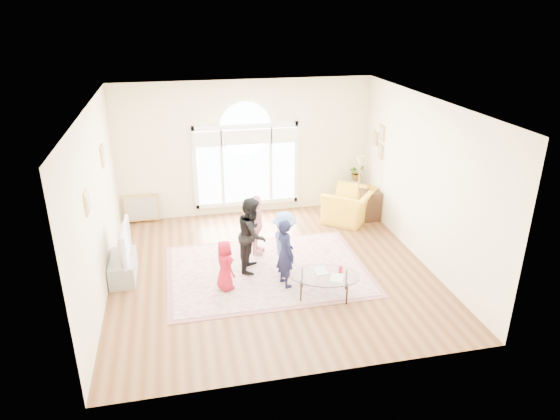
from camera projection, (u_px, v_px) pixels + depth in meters
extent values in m
plane|color=#583219|center=(271.00, 270.00, 9.63)|extent=(6.00, 6.00, 0.00)
plane|color=beige|center=(246.00, 149.00, 11.73)|extent=(6.00, 0.00, 6.00)
plane|color=beige|center=(316.00, 273.00, 6.31)|extent=(6.00, 0.00, 6.00)
plane|color=beige|center=(97.00, 205.00, 8.44)|extent=(0.00, 6.00, 6.00)
plane|color=beige|center=(423.00, 181.00, 9.60)|extent=(0.00, 6.00, 6.00)
plane|color=white|center=(270.00, 104.00, 8.41)|extent=(6.00, 6.00, 0.00)
cube|color=white|center=(248.00, 203.00, 12.21)|extent=(2.50, 0.08, 0.10)
cube|color=white|center=(245.00, 126.00, 11.48)|extent=(2.50, 0.08, 0.10)
cube|color=white|center=(195.00, 169.00, 11.61)|extent=(0.10, 0.08, 2.00)
cube|color=white|center=(296.00, 162.00, 12.08)|extent=(0.10, 0.08, 2.00)
cube|color=#C6E2FF|center=(209.00, 168.00, 11.67)|extent=(0.55, 0.02, 1.80)
cube|color=#C6E2FF|center=(283.00, 163.00, 12.02)|extent=(0.55, 0.02, 1.80)
cube|color=#C6E2FF|center=(247.00, 165.00, 11.85)|extent=(1.10, 0.02, 1.80)
cylinder|color=#C6E2FF|center=(246.00, 128.00, 11.50)|extent=(1.20, 0.02, 1.20)
cube|color=white|center=(222.00, 167.00, 11.72)|extent=(0.07, 0.04, 1.80)
cube|color=white|center=(271.00, 164.00, 11.95)|extent=(0.07, 0.04, 1.80)
cube|color=white|center=(207.00, 139.00, 11.32)|extent=(0.65, 0.12, 0.35)
cube|color=white|center=(246.00, 137.00, 11.50)|extent=(1.20, 0.12, 0.35)
cube|color=white|center=(284.00, 135.00, 11.67)|extent=(0.65, 0.12, 0.35)
cube|color=tan|center=(103.00, 156.00, 9.42)|extent=(0.03, 0.34, 0.40)
cube|color=#ADA38E|center=(104.00, 156.00, 9.43)|extent=(0.01, 0.28, 0.34)
cube|color=tan|center=(87.00, 203.00, 7.47)|extent=(0.03, 0.30, 0.36)
cube|color=#ADA38E|center=(88.00, 203.00, 7.48)|extent=(0.01, 0.24, 0.30)
cube|color=tan|center=(382.00, 133.00, 11.28)|extent=(0.03, 0.28, 0.34)
cube|color=#ADA38E|center=(381.00, 133.00, 11.27)|extent=(0.01, 0.22, 0.28)
cube|color=tan|center=(380.00, 151.00, 11.44)|extent=(0.03, 0.28, 0.34)
cube|color=#ADA38E|center=(380.00, 151.00, 11.44)|extent=(0.01, 0.22, 0.28)
cube|color=tan|center=(375.00, 138.00, 11.67)|extent=(0.03, 0.26, 0.32)
cube|color=#ADA38E|center=(375.00, 138.00, 11.67)|extent=(0.01, 0.20, 0.26)
cube|color=#BFB191|center=(267.00, 270.00, 9.60)|extent=(3.60, 2.60, 0.02)
cube|color=#935959|center=(267.00, 270.00, 9.60)|extent=(3.80, 2.80, 0.01)
cube|color=#95989D|center=(123.00, 268.00, 9.29)|extent=(0.45, 1.00, 0.42)
imported|color=black|center=(120.00, 242.00, 9.09)|extent=(0.14, 1.09, 0.63)
cube|color=#59CBC0|center=(125.00, 242.00, 9.10)|extent=(0.02, 0.89, 0.51)
ellipsoid|color=silver|center=(324.00, 275.00, 8.62)|extent=(1.41, 1.12, 0.02)
cylinder|color=black|center=(346.00, 280.00, 8.88)|extent=(0.03, 0.03, 0.40)
cylinder|color=black|center=(302.00, 278.00, 8.94)|extent=(0.03, 0.03, 0.40)
cylinder|color=black|center=(347.00, 294.00, 8.47)|extent=(0.03, 0.03, 0.40)
cylinder|color=black|center=(301.00, 292.00, 8.53)|extent=(0.03, 0.03, 0.40)
imported|color=#B2A58C|center=(315.00, 272.00, 8.68)|extent=(0.23, 0.30, 0.03)
imported|color=#B2A58C|center=(331.00, 277.00, 8.52)|extent=(0.32, 0.36, 0.02)
cylinder|color=red|center=(341.00, 269.00, 8.68)|extent=(0.07, 0.07, 0.12)
imported|color=yellow|center=(350.00, 205.00, 11.70)|extent=(1.52, 1.54, 0.75)
cube|color=black|center=(370.00, 205.00, 11.81)|extent=(0.40, 0.50, 0.70)
cylinder|color=black|center=(357.00, 216.00, 12.05)|extent=(0.20, 0.20, 0.02)
cylinder|color=#B0853C|center=(358.00, 190.00, 11.80)|extent=(0.02, 0.02, 1.35)
cone|color=#CCB284|center=(360.00, 161.00, 11.52)|extent=(0.31, 0.31, 0.22)
cylinder|color=white|center=(355.00, 194.00, 12.51)|extent=(0.20, 0.20, 0.70)
imported|color=#33722D|center=(356.00, 173.00, 12.29)|extent=(0.46, 0.43, 0.41)
cube|color=tan|center=(143.00, 222.00, 11.77)|extent=(0.80, 0.14, 0.62)
imported|color=#AF1328|center=(225.00, 265.00, 8.80)|extent=(0.46, 0.54, 0.93)
imported|color=#141737|center=(285.00, 253.00, 8.86)|extent=(0.42, 0.53, 1.28)
imported|color=black|center=(252.00, 234.00, 9.38)|extent=(0.74, 0.84, 1.45)
imported|color=#EEA4AC|center=(256.00, 225.00, 10.01)|extent=(0.56, 0.79, 1.25)
imported|color=#5981C0|center=(284.00, 244.00, 9.24)|extent=(0.54, 0.85, 1.25)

